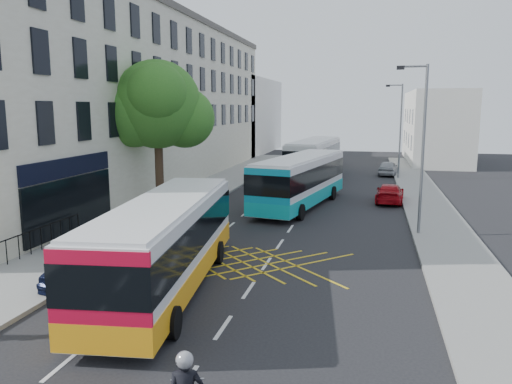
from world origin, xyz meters
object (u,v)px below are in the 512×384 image
Objects in this scene: red_hatchback at (390,193)px; distant_car_silver at (388,168)px; bus_far at (314,158)px; parked_car_blue at (95,261)px; parked_car_silver at (100,260)px; lamp_far at (399,126)px; distant_car_grey at (328,158)px; bus_near at (166,243)px; street_tree at (157,105)px; bus_mid at (300,180)px; lamp_near at (421,141)px.

red_hatchback is 1.08× the size of distant_car_silver.
bus_far is 29.43m from parked_car_blue.
parked_car_blue is at bearing -90.96° from parked_car_silver.
distant_car_grey is (-6.79, 9.85, -3.92)m from lamp_far.
bus_far is at bearing 80.00° from parked_car_silver.
bus_far is at bearing 30.16° from distant_car_silver.
parked_car_blue is at bearing 63.42° from red_hatchback.
bus_near is 2.86× the size of distant_car_silver.
parked_car_blue reaches higher than distant_car_silver.
parked_car_blue is at bearing 170.54° from bus_near.
bus_near is (-8.98, -29.46, -2.99)m from lamp_far.
lamp_far is 12.07m from red_hatchback.
distant_car_silver is (14.01, 19.50, -5.62)m from street_tree.
bus_far is at bearing 85.65° from parked_car_blue.
bus_mid is 6.25m from red_hatchback.
street_tree is at bearing -130.81° from lamp_far.
parked_car_blue is 33.68m from distant_car_silver.
parked_car_blue is at bearing -98.39° from bus_mid.
red_hatchback is (-0.98, 8.66, -4.00)m from lamp_near.
parked_car_silver is (-4.57, -28.71, -1.07)m from bus_far.
lamp_far is (0.00, 20.00, 0.00)m from lamp_near.
lamp_near is at bearing 100.92° from red_hatchback.
lamp_near is 9.35m from bus_mid.
lamp_near is at bearing -32.00° from bus_mid.
distant_car_grey is at bearing 124.56° from lamp_far.
red_hatchback is at bearing -77.27° from distant_car_grey.
red_hatchback is at bearing -94.96° from lamp_far.
distant_car_grey is at bearing 87.29° from parked_car_blue.
lamp_far is 1.59× the size of distant_car_grey.
bus_far is 2.39× the size of distant_car_grey.
bus_far is at bearing 110.12° from lamp_near.
distant_car_grey is (2.19, 39.31, -0.93)m from bus_near.
bus_near is at bearing 82.91° from distant_car_silver.
bus_near is at bearing -95.76° from distant_car_grey.
distant_car_grey is at bearing 81.69° from parked_car_silver.
parked_car_blue is at bearing -99.86° from distant_car_grey.
bus_mid reaches higher than distant_car_silver.
street_tree reaches higher than distant_car_grey.
bus_far reaches higher than distant_car_grey.
bus_mid is 16.23m from parked_car_blue.
bus_mid is (8.17, 3.03, -4.62)m from street_tree.
lamp_near is (14.71, -2.97, -1.68)m from street_tree.
street_tree reaches higher than bus_near.
lamp_far is at bearing 90.00° from lamp_near.
parked_car_silver is at bearing 94.58° from parked_car_blue.
bus_far is at bearing -56.14° from red_hatchback.
parked_car_blue is (-2.82, 0.13, -0.87)m from bus_near.
bus_mid is at bearing 30.02° from red_hatchback.
red_hatchback is at bearing 63.57° from parked_car_blue.
parked_car_silver is 39.15m from distant_car_grey.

